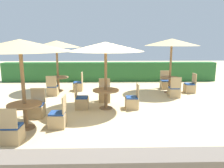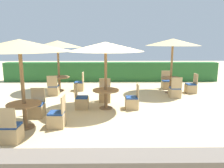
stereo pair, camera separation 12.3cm
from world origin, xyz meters
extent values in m
plane|color=#D1BA8C|center=(0.00, 0.00, 0.00)|extent=(40.00, 40.00, 0.00)
cube|color=#28602D|center=(0.00, 6.19, 0.58)|extent=(13.00, 0.70, 1.16)
cube|color=#6B6056|center=(0.00, -3.52, 0.18)|extent=(10.00, 0.56, 0.37)
cylinder|color=olive|center=(-0.23, 0.52, 1.17)|extent=(0.10, 0.10, 2.33)
cone|color=tan|center=(-0.23, 0.52, 2.25)|extent=(2.71, 2.71, 0.32)
cylinder|color=olive|center=(-0.23, 0.52, 0.01)|extent=(0.48, 0.48, 0.03)
cylinder|color=olive|center=(-0.23, 0.52, 0.33)|extent=(0.12, 0.12, 0.67)
cylinder|color=olive|center=(-0.23, 0.52, 0.69)|extent=(0.95, 0.95, 0.04)
cube|color=tan|center=(0.72, 0.47, 0.20)|extent=(0.46, 0.46, 0.40)
cube|color=navy|center=(0.72, 0.47, 0.43)|extent=(0.42, 0.42, 0.05)
cube|color=tan|center=(0.93, 0.47, 0.69)|extent=(0.04, 0.46, 0.48)
cube|color=tan|center=(-1.10, 0.52, 0.20)|extent=(0.46, 0.46, 0.40)
cube|color=navy|center=(-1.10, 0.52, 0.43)|extent=(0.42, 0.42, 0.05)
cube|color=tan|center=(-1.31, 0.52, 0.69)|extent=(0.04, 0.46, 0.48)
cube|color=tan|center=(-0.28, 1.42, 0.20)|extent=(0.46, 0.46, 0.40)
cube|color=navy|center=(-0.28, 1.42, 0.43)|extent=(0.42, 0.42, 0.05)
cube|color=tan|center=(-0.28, 1.63, 0.69)|extent=(0.46, 0.04, 0.48)
cylinder|color=olive|center=(-2.60, 3.48, 1.19)|extent=(0.10, 0.10, 2.39)
cone|color=tan|center=(-2.60, 3.48, 2.31)|extent=(2.32, 2.32, 0.32)
cylinder|color=olive|center=(-2.60, 3.48, 0.01)|extent=(0.48, 0.48, 0.03)
cylinder|color=olive|center=(-2.60, 3.48, 0.33)|extent=(0.12, 0.12, 0.66)
cylinder|color=olive|center=(-2.60, 3.48, 0.68)|extent=(1.03, 1.03, 0.04)
cube|color=tan|center=(-1.62, 3.49, 0.20)|extent=(0.46, 0.46, 0.40)
cube|color=navy|center=(-1.62, 3.49, 0.43)|extent=(0.42, 0.42, 0.05)
cube|color=tan|center=(-1.41, 3.49, 0.69)|extent=(0.04, 0.46, 0.48)
cube|color=tan|center=(-2.65, 2.56, 0.20)|extent=(0.46, 0.46, 0.40)
cube|color=navy|center=(-2.65, 2.56, 0.43)|extent=(0.42, 0.42, 0.05)
cube|color=tan|center=(-2.65, 2.35, 0.69)|extent=(0.46, 0.04, 0.48)
cylinder|color=olive|center=(2.83, 2.97, 1.24)|extent=(0.10, 0.10, 2.47)
cone|color=tan|center=(2.83, 2.97, 2.39)|extent=(2.51, 2.51, 0.32)
cylinder|color=olive|center=(2.83, 2.97, 0.01)|extent=(0.48, 0.48, 0.03)
cylinder|color=olive|center=(2.83, 2.97, 0.35)|extent=(0.12, 0.12, 0.70)
cylinder|color=olive|center=(2.83, 2.97, 0.72)|extent=(0.93, 0.93, 0.04)
cube|color=tan|center=(3.79, 2.92, 0.20)|extent=(0.46, 0.46, 0.40)
cube|color=navy|center=(3.79, 2.92, 0.43)|extent=(0.42, 0.42, 0.05)
cube|color=tan|center=(4.00, 2.92, 0.69)|extent=(0.04, 0.46, 0.48)
cube|color=tan|center=(2.86, 3.82, 0.20)|extent=(0.46, 0.46, 0.40)
cube|color=navy|center=(2.86, 3.82, 0.43)|extent=(0.42, 0.42, 0.05)
cube|color=tan|center=(2.86, 4.03, 0.69)|extent=(0.46, 0.04, 0.48)
cube|color=tan|center=(2.78, 2.07, 0.20)|extent=(0.46, 0.46, 0.40)
cube|color=navy|center=(2.78, 2.07, 0.43)|extent=(0.42, 0.42, 0.05)
cube|color=tan|center=(2.78, 1.86, 0.69)|extent=(0.46, 0.04, 0.48)
cylinder|color=olive|center=(-2.50, -1.29, 1.21)|extent=(0.10, 0.10, 2.42)
cone|color=tan|center=(-2.50, -1.29, 2.34)|extent=(2.79, 2.79, 0.32)
cylinder|color=olive|center=(-2.50, -1.29, 0.01)|extent=(0.48, 0.48, 0.03)
cylinder|color=olive|center=(-2.50, -1.29, 0.34)|extent=(0.12, 0.12, 0.68)
cylinder|color=olive|center=(-2.50, -1.29, 0.70)|extent=(0.96, 0.96, 0.04)
cube|color=tan|center=(-2.47, -0.38, 0.20)|extent=(0.46, 0.46, 0.40)
cube|color=navy|center=(-2.47, -0.38, 0.43)|extent=(0.42, 0.42, 0.05)
cube|color=tan|center=(-2.47, -0.17, 0.69)|extent=(0.46, 0.04, 0.48)
cube|color=tan|center=(-2.50, -2.19, 0.20)|extent=(0.46, 0.46, 0.40)
cube|color=navy|center=(-2.50, -2.19, 0.43)|extent=(0.42, 0.42, 0.05)
cube|color=tan|center=(-2.50, -2.40, 0.69)|extent=(0.46, 0.04, 0.48)
cube|color=tan|center=(-1.62, -1.24, 0.20)|extent=(0.46, 0.46, 0.40)
cube|color=navy|center=(-1.62, -1.24, 0.43)|extent=(0.42, 0.42, 0.05)
cube|color=tan|center=(-1.41, -1.24, 0.69)|extent=(0.04, 0.46, 0.48)
camera|label=1|loc=(-0.21, -7.22, 2.44)|focal=35.00mm
camera|label=2|loc=(-0.09, -7.23, 2.44)|focal=35.00mm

